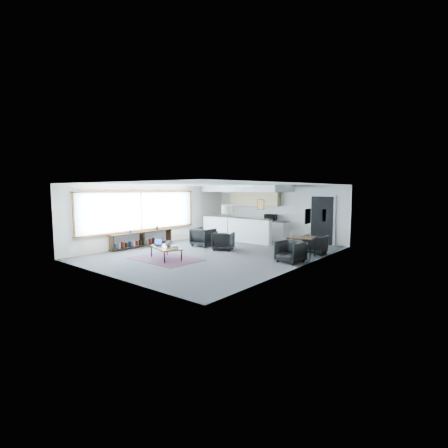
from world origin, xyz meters
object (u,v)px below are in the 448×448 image
Objects in this scene: armchair_right at (223,240)px; floor_lamp at (228,211)px; armchair_left at (203,236)px; dining_table at (302,239)px; ceramic_pot at (169,244)px; book_stack at (174,247)px; microwave at (271,217)px; laptop at (157,243)px; dining_chair_near at (291,252)px; dining_chair_far at (315,245)px; coffee_table at (166,248)px.

armchair_right is 0.45× the size of floor_lamp.
armchair_left is 4.35m from dining_table.
ceramic_pot is 0.28m from book_stack.
ceramic_pot is 0.42× the size of microwave.
ceramic_pot reaches higher than book_stack.
ceramic_pot is (0.56, 0.04, 0.04)m from laptop.
microwave reaches higher than ceramic_pot.
dining_table is at bearing -53.05° from microwave.
microwave reaches higher than dining_table.
dining_table is at bearing -178.42° from armchair_left.
floor_lamp is 3.30m from dining_table.
dining_table is at bearing 45.14° from book_stack.
floor_lamp is 3.54m from dining_chair_near.
dining_chair_far is (4.42, 1.38, -0.09)m from armchair_left.
ceramic_pot reaches higher than coffee_table.
floor_lamp reaches higher than coffee_table.
microwave is (0.08, 6.11, 0.65)m from book_stack.
floor_lamp reaches higher than dining_chair_far.
armchair_right is at bearing 19.75° from dining_chair_far.
ceramic_pot is 0.65× the size of book_stack.
armchair_left is 1.57× the size of microwave.
dining_chair_far is (4.08, 4.12, -0.16)m from laptop.
floor_lamp is (0.24, 2.96, 1.01)m from ceramic_pot.
book_stack is 0.20× the size of floor_lamp.
floor_lamp is (0.80, 3.00, 1.05)m from laptop.
dining_chair_far is at bearing 49.29° from ceramic_pot.
microwave is at bearing 136.10° from dining_table.
dining_table reaches higher than coffee_table.
ceramic_pot is at bearing 103.87° from armchair_left.
laptop is at bearing -176.94° from book_stack.
laptop is 6.25m from microwave.
microwave is (0.36, 6.12, 0.57)m from ceramic_pot.
book_stack is (0.36, 0.06, 0.07)m from coffee_table.
dining_table is (3.50, 3.22, 0.27)m from coffee_table.
laptop is at bearing -141.15° from dining_table.
microwave reaches higher than armchair_right.
floor_lamp is 2.63× the size of dining_chair_far.
floor_lamp is 3.67m from dining_chair_far.
dining_table is 0.98m from dining_chair_far.
armchair_right is (0.06, 2.57, -0.07)m from book_stack.
microwave is (0.11, 3.16, -0.43)m from floor_lamp.
laptop reaches higher than coffee_table.
ceramic_pot is at bearing 48.05° from coffee_table.
armchair_right is 0.77× the size of dining_table.
armchair_left is 0.83× the size of dining_table.
floor_lamp reaches higher than dining_table.
armchair_right reaches higher than coffee_table.
laptop is 0.57m from ceramic_pot.
floor_lamp is at bearing -102.04° from armchair_right.
dining_chair_near is at bearing 19.92° from laptop.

